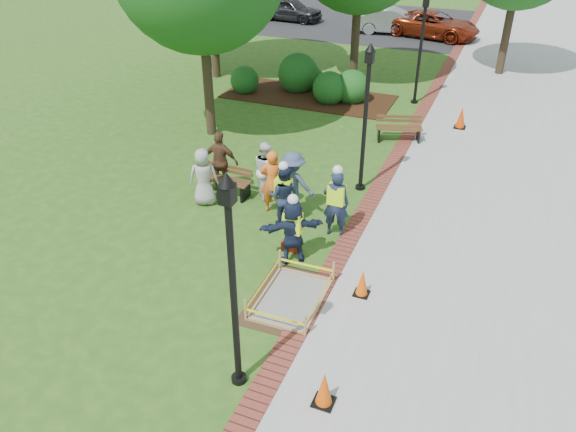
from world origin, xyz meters
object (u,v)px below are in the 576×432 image
at_px(wet_concrete_pad, 291,292).
at_px(bench_near, 225,186).
at_px(hivis_worker_b, 336,201).
at_px(hivis_worker_a, 293,228).
at_px(cone_front, 324,389).
at_px(lamp_near, 232,271).
at_px(hivis_worker_c, 283,194).

xyz_separation_m(wet_concrete_pad, bench_near, (-3.56, 3.71, 0.03)).
xyz_separation_m(wet_concrete_pad, hivis_worker_b, (0.03, 2.89, 0.73)).
bearing_deg(wet_concrete_pad, hivis_worker_a, 110.88).
distance_m(bench_near, cone_front, 7.97).
bearing_deg(lamp_near, hivis_worker_a, 97.32).
height_order(cone_front, hivis_worker_c, hivis_worker_c).
bearing_deg(cone_front, wet_concrete_pad, 123.32).
bearing_deg(bench_near, hivis_worker_a, -37.25).
relative_size(lamp_near, hivis_worker_a, 2.37).
height_order(hivis_worker_a, hivis_worker_c, hivis_worker_c).
distance_m(bench_near, lamp_near, 7.45).
relative_size(wet_concrete_pad, hivis_worker_c, 1.28).
bearing_deg(hivis_worker_b, hivis_worker_c, -177.98).
distance_m(hivis_worker_b, hivis_worker_c, 1.41).
bearing_deg(hivis_worker_c, bench_near, 158.47).
relative_size(cone_front, lamp_near, 0.17).
bearing_deg(lamp_near, cone_front, 3.26).
xyz_separation_m(cone_front, hivis_worker_a, (-2.10, 3.79, 0.54)).
bearing_deg(lamp_near, hivis_worker_b, 89.25).
bearing_deg(hivis_worker_a, wet_concrete_pad, -69.12).
bearing_deg(hivis_worker_b, bench_near, 167.22).
bearing_deg(cone_front, lamp_near, -176.74).
bearing_deg(wet_concrete_pad, hivis_worker_c, 115.75).
relative_size(hivis_worker_a, hivis_worker_c, 0.98).
distance_m(lamp_near, hivis_worker_c, 5.70).
height_order(hivis_worker_b, hivis_worker_c, hivis_worker_b).
relative_size(bench_near, lamp_near, 0.37).
bearing_deg(hivis_worker_b, lamp_near, -90.75).
distance_m(hivis_worker_a, hivis_worker_c, 1.66).
distance_m(cone_front, lamp_near, 2.66).
height_order(hivis_worker_a, hivis_worker_b, hivis_worker_b).
height_order(cone_front, hivis_worker_a, hivis_worker_a).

